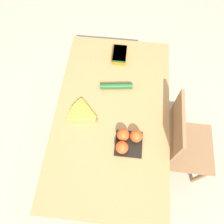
# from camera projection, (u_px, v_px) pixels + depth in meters

# --- Properties ---
(ground_plane) EXTENTS (12.00, 12.00, 0.00)m
(ground_plane) POSITION_uv_depth(u_px,v_px,m) (112.00, 145.00, 2.22)
(ground_plane) COLOR #B7A88E
(dining_table) EXTENTS (1.40, 0.81, 0.75)m
(dining_table) POSITION_uv_depth(u_px,v_px,m) (112.00, 120.00, 1.64)
(dining_table) COLOR #B27F4C
(dining_table) RESTS_ON ground_plane
(chair) EXTENTS (0.42, 0.40, 0.98)m
(chair) POSITION_uv_depth(u_px,v_px,m) (181.00, 143.00, 1.72)
(chair) COLOR #8E6642
(chair) RESTS_ON ground_plane
(banana_bunch) EXTENTS (0.19, 0.20, 0.04)m
(banana_bunch) POSITION_uv_depth(u_px,v_px,m) (84.00, 114.00, 1.53)
(banana_bunch) COLOR brown
(banana_bunch) RESTS_ON dining_table
(tomato_pack) EXTENTS (0.18, 0.18, 0.09)m
(tomato_pack) POSITION_uv_depth(u_px,v_px,m) (127.00, 140.00, 1.42)
(tomato_pack) COLOR black
(tomato_pack) RESTS_ON dining_table
(carrot_bag) EXTENTS (0.16, 0.11, 0.06)m
(carrot_bag) POSITION_uv_depth(u_px,v_px,m) (120.00, 55.00, 1.74)
(carrot_bag) COLOR orange
(carrot_bag) RESTS_ON dining_table
(cucumber_near) EXTENTS (0.07, 0.24, 0.04)m
(cucumber_near) POSITION_uv_depth(u_px,v_px,m) (116.00, 86.00, 1.62)
(cucumber_near) COLOR #1E5123
(cucumber_near) RESTS_ON dining_table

